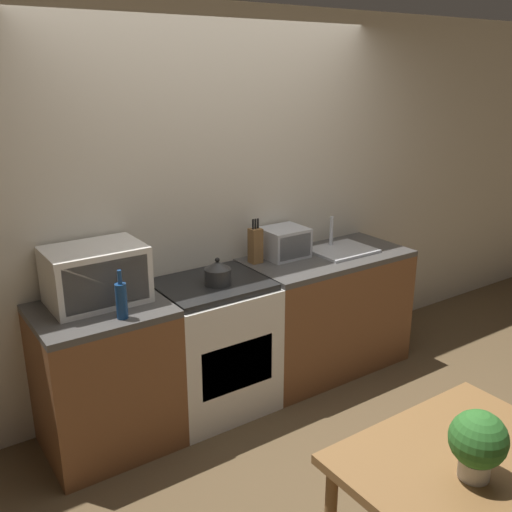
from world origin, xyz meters
The scene contains 13 objects.
ground_plane centered at (0.00, 0.00, 0.00)m, with size 16.00×16.00×0.00m, color brown.
wall_back centered at (0.00, 1.20, 1.30)m, with size 10.00×0.06×2.60m.
counter_left_run centered at (-0.98, 0.86, 0.45)m, with size 0.76×0.62×0.90m.
counter_right_run centered at (0.74, 0.86, 0.45)m, with size 1.24×0.62×0.90m.
stove_range centered at (-0.24, 0.86, 0.45)m, with size 0.71×0.62×0.90m.
kettle centered at (-0.23, 0.81, 0.97)m, with size 0.17×0.17×0.18m.
microwave centered at (-0.95, 0.96, 1.07)m, with size 0.55×0.39×0.33m.
bottle centered at (-0.92, 0.66, 1.01)m, with size 0.06×0.06×0.28m.
knife_block centered at (0.21, 1.02, 1.03)m, with size 0.08×0.08×0.32m.
toaster_oven centered at (0.45, 1.01, 1.01)m, with size 0.31×0.27×0.21m.
sink_basin centered at (0.88, 0.87, 0.92)m, with size 0.45×0.36×0.24m.
dining_table centered at (-0.23, -1.02, 0.67)m, with size 0.95×0.65×0.77m.
potted_plant centered at (-0.29, -1.13, 0.92)m, with size 0.21×0.21×0.27m.
Camera 1 is at (-1.93, -2.10, 2.20)m, focal length 40.00 mm.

